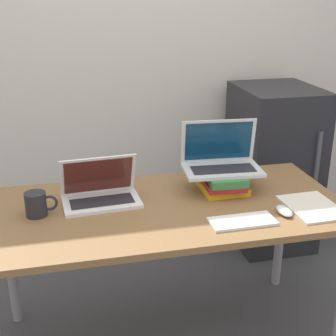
% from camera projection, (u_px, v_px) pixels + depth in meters
% --- Properties ---
extents(wall_back, '(8.00, 0.05, 2.70)m').
position_uv_depth(wall_back, '(124.00, 38.00, 2.99)').
color(wall_back, silver).
rests_on(wall_back, ground_plane).
extents(desk, '(1.60, 0.76, 0.74)m').
position_uv_depth(desk, '(166.00, 221.00, 2.12)').
color(desk, brown).
rests_on(desk, ground_plane).
extents(laptop_left, '(0.36, 0.24, 0.21)m').
position_uv_depth(laptop_left, '(101.00, 193.00, 2.11)').
color(laptop_left, silver).
rests_on(laptop_left, desk).
extents(book_stack, '(0.21, 0.28, 0.09)m').
position_uv_depth(book_stack, '(222.00, 180.00, 2.24)').
color(book_stack, gold).
rests_on(book_stack, desk).
extents(laptop_on_books, '(0.38, 0.25, 0.23)m').
position_uv_depth(laptop_on_books, '(221.00, 160.00, 2.23)').
color(laptop_on_books, silver).
rests_on(laptop_on_books, book_stack).
extents(wireless_keyboard, '(0.28, 0.12, 0.01)m').
position_uv_depth(wireless_keyboard, '(242.00, 221.00, 1.94)').
color(wireless_keyboard, white).
rests_on(wireless_keyboard, desk).
extents(mouse, '(0.06, 0.11, 0.03)m').
position_uv_depth(mouse, '(284.00, 211.00, 2.01)').
color(mouse, white).
rests_on(mouse, desk).
extents(notepad, '(0.23, 0.29, 0.01)m').
position_uv_depth(notepad, '(312.00, 207.00, 2.07)').
color(notepad, silver).
rests_on(notepad, desk).
extents(mug, '(0.14, 0.09, 0.10)m').
position_uv_depth(mug, '(37.00, 204.00, 1.98)').
color(mug, '#232328').
rests_on(mug, desk).
extents(mini_fridge, '(0.49, 0.59, 1.07)m').
position_uv_depth(mini_fridge, '(272.00, 167.00, 3.11)').
color(mini_fridge, '#232328').
rests_on(mini_fridge, ground_plane).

